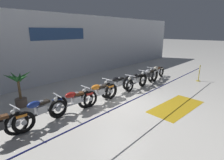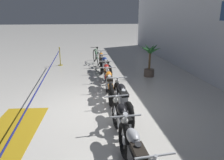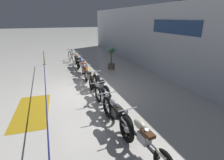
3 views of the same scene
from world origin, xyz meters
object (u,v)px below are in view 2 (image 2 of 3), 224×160
object	(u,v)px
stanchion_far_left	(49,74)
motorcycle_black_5	(124,125)
motorcycle_blue_1	(105,67)
motorcycle_orange_3	(109,85)
motorcycle_red_2	(107,75)
potted_palm_left_of_row	(150,60)
motorcycle_silver_6	(135,159)
floor_banner	(12,131)
motorcycle_orange_0	(101,61)
motorcycle_black_4	(122,101)
bicycle	(96,56)

from	to	relation	value
stanchion_far_left	motorcycle_black_5	bearing A→B (deg)	29.80
motorcycle_blue_1	motorcycle_orange_3	bearing A→B (deg)	-3.58
motorcycle_red_2	motorcycle_orange_3	distance (m)	1.26
motorcycle_blue_1	stanchion_far_left	bearing A→B (deg)	-51.32
potted_palm_left_of_row	stanchion_far_left	xyz separation A→B (m)	(1.69, -4.38, -0.05)
motorcycle_blue_1	motorcycle_silver_6	distance (m)	6.77
stanchion_far_left	floor_banner	world-z (taller)	stanchion_far_left
motorcycle_blue_1	floor_banner	distance (m)	5.49
motorcycle_red_2	potted_palm_left_of_row	size ratio (longest dim) A/B	1.38
motorcycle_orange_0	motorcycle_silver_6	distance (m)	8.13
motorcycle_black_5	stanchion_far_left	distance (m)	4.24
floor_banner	motorcycle_black_5	bearing A→B (deg)	76.29
motorcycle_orange_0	motorcycle_black_4	xyz separation A→B (m)	(5.51, 0.09, 0.01)
potted_palm_left_of_row	floor_banner	xyz separation A→B (m)	(4.47, -4.98, -0.80)
floor_banner	stanchion_far_left	bearing A→B (deg)	172.38
floor_banner	motorcycle_blue_1	bearing A→B (deg)	152.42
motorcycle_black_5	potted_palm_left_of_row	world-z (taller)	potted_palm_left_of_row
motorcycle_orange_3	stanchion_far_left	bearing A→B (deg)	-110.37
motorcycle_black_4	potted_palm_left_of_row	distance (m)	4.50
motorcycle_red_2	stanchion_far_left	size ratio (longest dim) A/B	0.18
motorcycle_orange_0	stanchion_far_left	size ratio (longest dim) A/B	0.19
motorcycle_black_4	stanchion_far_left	distance (m)	3.29
motorcycle_black_4	potted_palm_left_of_row	bearing A→B (deg)	152.91
bicycle	potted_palm_left_of_row	world-z (taller)	potted_palm_left_of_row
motorcycle_orange_0	motorcycle_black_4	world-z (taller)	motorcycle_black_4
motorcycle_black_4	potted_palm_left_of_row	size ratio (longest dim) A/B	1.53
motorcycle_orange_0	motorcycle_orange_3	bearing A→B (deg)	-1.38
motorcycle_blue_1	floor_banner	xyz separation A→B (m)	(4.63, -2.92, -0.48)
bicycle	stanchion_far_left	xyz separation A→B (m)	(5.04, -2.12, 0.36)
motorcycle_black_5	potted_palm_left_of_row	bearing A→B (deg)	157.02
motorcycle_black_4	motorcycle_black_5	distance (m)	1.40
motorcycle_silver_6	potted_palm_left_of_row	bearing A→B (deg)	160.71
motorcycle_orange_3	floor_banner	bearing A→B (deg)	-54.31
motorcycle_silver_6	stanchion_far_left	world-z (taller)	stanchion_far_left
floor_banner	motorcycle_orange_0	bearing A→B (deg)	159.22
bicycle	motorcycle_orange_0	bearing A→B (deg)	4.02
motorcycle_silver_6	floor_banner	distance (m)	3.45
motorcycle_red_2	motorcycle_silver_6	xyz separation A→B (m)	(5.38, -0.13, 0.01)
motorcycle_orange_3	motorcycle_blue_1	bearing A→B (deg)	176.42
bicycle	motorcycle_blue_1	bearing A→B (deg)	3.55
motorcycle_red_2	motorcycle_black_5	bearing A→B (deg)	-1.34
motorcycle_black_5	motorcycle_silver_6	xyz separation A→B (m)	(1.24, -0.04, 0.01)
motorcycle_blue_1	floor_banner	size ratio (longest dim) A/B	0.83
potted_palm_left_of_row	motorcycle_orange_0	bearing A→B (deg)	-125.48
motorcycle_blue_1	potted_palm_left_of_row	bearing A→B (deg)	85.60
motorcycle_black_5	motorcycle_silver_6	size ratio (longest dim) A/B	0.95
stanchion_far_left	motorcycle_black_4	bearing A→B (deg)	45.51
motorcycle_blue_1	motorcycle_silver_6	world-z (taller)	motorcycle_silver_6
motorcycle_blue_1	motorcycle_silver_6	size ratio (longest dim) A/B	1.04
motorcycle_black_5	motorcycle_blue_1	bearing A→B (deg)	177.83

